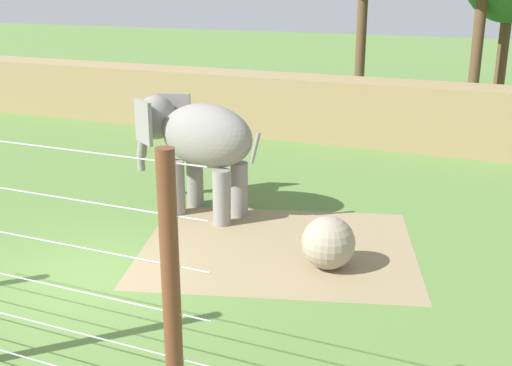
# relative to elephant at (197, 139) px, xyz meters

# --- Properties ---
(ground_plane) EXTENTS (120.00, 120.00, 0.00)m
(ground_plane) POSITION_rel_elephant_xyz_m (-0.22, -4.24, -1.87)
(ground_plane) COLOR #5B7F3D
(dirt_patch) EXTENTS (6.94, 6.16, 0.01)m
(dirt_patch) POSITION_rel_elephant_xyz_m (2.63, -1.29, -1.87)
(dirt_patch) COLOR #937F5B
(dirt_patch) RESTS_ON ground
(embankment_wall) EXTENTS (36.00, 1.80, 2.22)m
(embankment_wall) POSITION_rel_elephant_xyz_m (-0.22, 8.64, -0.76)
(embankment_wall) COLOR #997F56
(embankment_wall) RESTS_ON ground
(elephant) EXTENTS (3.78, 1.85, 2.82)m
(elephant) POSITION_rel_elephant_xyz_m (0.00, 0.00, 0.00)
(elephant) COLOR gray
(elephant) RESTS_ON ground
(enrichment_ball) EXTENTS (1.08, 1.08, 1.08)m
(enrichment_ball) POSITION_rel_elephant_xyz_m (3.91, -1.82, -1.33)
(enrichment_ball) COLOR gray
(enrichment_ball) RESTS_ON ground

